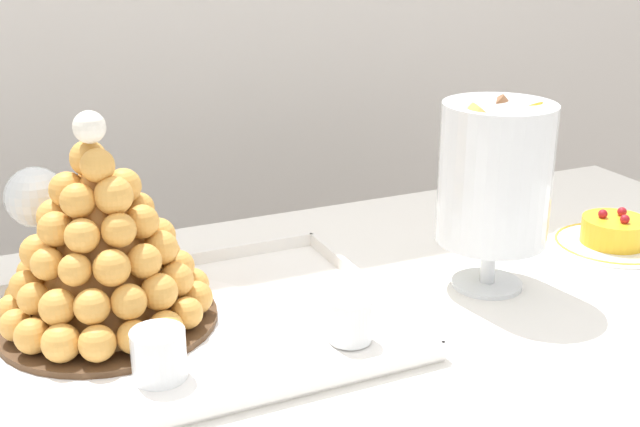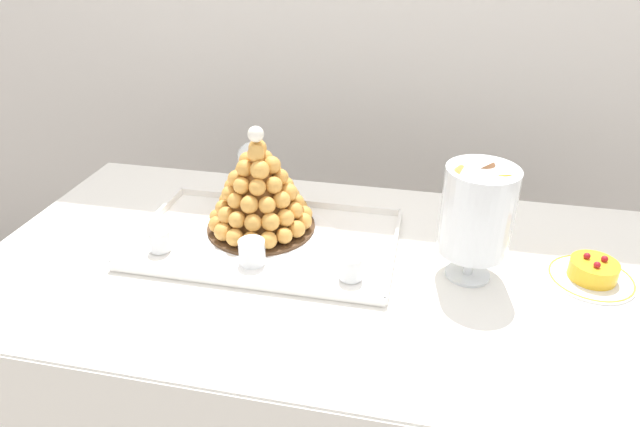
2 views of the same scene
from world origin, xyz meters
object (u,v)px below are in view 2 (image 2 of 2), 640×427
at_px(dessert_cup_mid_left, 252,253).
at_px(croquembouche, 259,192).
at_px(dessert_cup_left, 160,241).
at_px(wine_glass, 253,159).
at_px(serving_tray, 267,241).
at_px(dessert_cup_centre, 351,268).
at_px(macaron_goblet, 477,212).
at_px(fruit_tart_plate, 592,273).

bearing_deg(dessert_cup_mid_left, croquembouche, 100.02).
relative_size(dessert_cup_left, wine_glass, 0.28).
xyz_separation_m(serving_tray, croquembouche, (-0.03, 0.05, 0.10)).
distance_m(dessert_cup_left, dessert_cup_mid_left, 0.22).
relative_size(serving_tray, dessert_cup_centre, 11.68).
bearing_deg(dessert_cup_left, macaron_goblet, 4.46).
xyz_separation_m(macaron_goblet, fruit_tart_plate, (0.26, 0.04, -0.14)).
bearing_deg(dessert_cup_centre, dessert_cup_mid_left, 177.27).
bearing_deg(dessert_cup_left, croquembouche, 35.83).
xyz_separation_m(croquembouche, dessert_cup_left, (-0.20, -0.14, -0.08)).
relative_size(fruit_tart_plate, wine_glass, 1.00).
distance_m(dessert_cup_centre, macaron_goblet, 0.28).
distance_m(dessert_cup_left, wine_glass, 0.32).
height_order(dessert_cup_mid_left, fruit_tart_plate, dessert_cup_mid_left).
distance_m(serving_tray, macaron_goblet, 0.48).
bearing_deg(wine_glass, serving_tray, -64.43).
bearing_deg(serving_tray, croquembouche, 119.21).
bearing_deg(dessert_cup_mid_left, wine_glass, 106.72).
bearing_deg(macaron_goblet, serving_tray, 175.46).
xyz_separation_m(serving_tray, fruit_tart_plate, (0.71, 0.00, 0.01)).
bearing_deg(serving_tray, dessert_cup_left, -158.18).
distance_m(fruit_tart_plate, wine_glass, 0.83).
relative_size(dessert_cup_left, macaron_goblet, 0.19).
bearing_deg(dessert_cup_left, dessert_cup_mid_left, -1.90).
distance_m(serving_tray, fruit_tart_plate, 0.71).
xyz_separation_m(dessert_cup_left, dessert_cup_centre, (0.44, -0.02, 0.00)).
bearing_deg(dessert_cup_mid_left, macaron_goblet, 7.48).
relative_size(croquembouche, dessert_cup_left, 5.33).
distance_m(serving_tray, dessert_cup_mid_left, 0.10).
height_order(croquembouche, dessert_cup_mid_left, croquembouche).
distance_m(dessert_cup_centre, wine_glass, 0.43).
height_order(dessert_cup_mid_left, wine_glass, wine_glass).
distance_m(croquembouche, dessert_cup_mid_left, 0.17).
xyz_separation_m(croquembouche, dessert_cup_mid_left, (0.03, -0.15, -0.07)).
height_order(macaron_goblet, fruit_tart_plate, macaron_goblet).
bearing_deg(dessert_cup_mid_left, dessert_cup_centre, -2.73).
bearing_deg(wine_glass, dessert_cup_centre, -43.36).
xyz_separation_m(dessert_cup_left, fruit_tart_plate, (0.94, 0.09, -0.01)).
distance_m(serving_tray, dessert_cup_left, 0.24).
relative_size(croquembouche, fruit_tart_plate, 1.49).
bearing_deg(croquembouche, dessert_cup_mid_left, -79.98).
distance_m(dessert_cup_left, macaron_goblet, 0.70).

